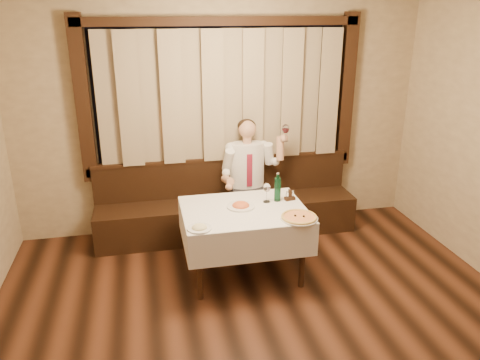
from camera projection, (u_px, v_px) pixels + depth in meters
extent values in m
cube|color=tan|center=(221.00, 119.00, 5.76)|extent=(5.00, 0.01, 2.80)
cube|color=black|center=(221.00, 95.00, 5.64)|extent=(3.00, 0.02, 1.60)
cube|color=orange|center=(164.00, 123.00, 5.59)|extent=(0.50, 0.01, 0.40)
cube|color=black|center=(223.00, 163.00, 5.89)|extent=(3.30, 0.12, 0.10)
cube|color=black|center=(221.00, 21.00, 5.30)|extent=(3.30, 0.12, 0.10)
cube|color=black|center=(83.00, 101.00, 5.29)|extent=(0.16, 0.12, 1.90)
cube|color=black|center=(346.00, 91.00, 5.91)|extent=(0.16, 0.12, 1.90)
cube|color=#877656|center=(223.00, 97.00, 5.54)|extent=(2.90, 0.08, 1.55)
cube|color=black|center=(227.00, 217.00, 5.87)|extent=(3.20, 0.60, 0.45)
cube|color=black|center=(223.00, 177.00, 5.94)|extent=(3.20, 0.12, 0.45)
cube|color=black|center=(223.00, 158.00, 5.85)|extent=(3.20, 0.14, 0.04)
cylinder|color=black|center=(199.00, 267.00, 4.49)|extent=(0.06, 0.06, 0.71)
cylinder|color=black|center=(302.00, 256.00, 4.69)|extent=(0.06, 0.06, 0.71)
cylinder|color=black|center=(191.00, 233.00, 5.17)|extent=(0.06, 0.06, 0.71)
cylinder|color=black|center=(281.00, 224.00, 5.37)|extent=(0.06, 0.06, 0.71)
cube|color=black|center=(244.00, 211.00, 4.80)|extent=(1.20, 0.90, 0.04)
cube|color=silver|center=(244.00, 209.00, 4.79)|extent=(1.26, 0.96, 0.01)
cube|color=silver|center=(255.00, 246.00, 4.41)|extent=(1.26, 0.01, 0.35)
cube|color=silver|center=(235.00, 207.00, 5.29)|extent=(1.26, 0.01, 0.35)
cube|color=silver|center=(183.00, 230.00, 4.73)|extent=(0.01, 0.96, 0.35)
cube|color=silver|center=(302.00, 219.00, 4.97)|extent=(0.01, 0.96, 0.35)
cylinder|color=white|center=(299.00, 218.00, 4.56)|extent=(0.37, 0.37, 0.01)
cylinder|color=#CF5A1F|center=(299.00, 217.00, 4.56)|extent=(0.34, 0.34, 0.01)
torus|color=tan|center=(299.00, 217.00, 4.56)|extent=(0.35, 0.35, 0.03)
sphere|color=black|center=(295.00, 216.00, 4.57)|extent=(0.02, 0.02, 0.02)
sphere|color=black|center=(304.00, 216.00, 4.55)|extent=(0.02, 0.02, 0.02)
cylinder|color=white|center=(241.00, 206.00, 4.83)|extent=(0.29, 0.29, 0.02)
ellipsoid|color=#CB4520|center=(241.00, 202.00, 4.81)|extent=(0.18, 0.18, 0.08)
cylinder|color=white|center=(199.00, 228.00, 4.35)|extent=(0.23, 0.23, 0.01)
ellipsoid|color=beige|center=(199.00, 225.00, 4.34)|extent=(0.14, 0.14, 0.06)
cylinder|color=#104D29|center=(278.00, 190.00, 4.95)|extent=(0.07, 0.07, 0.26)
cylinder|color=#104D29|center=(278.00, 176.00, 4.90)|extent=(0.03, 0.03, 0.06)
cylinder|color=silver|center=(278.00, 173.00, 4.89)|extent=(0.03, 0.03, 0.01)
cylinder|color=white|center=(266.00, 202.00, 4.96)|extent=(0.07, 0.07, 0.01)
cylinder|color=white|center=(267.00, 197.00, 4.94)|extent=(0.01, 0.01, 0.11)
ellipsoid|color=white|center=(267.00, 187.00, 4.90)|extent=(0.08, 0.08, 0.10)
cube|color=black|center=(290.00, 198.00, 5.01)|extent=(0.12, 0.07, 0.04)
cube|color=black|center=(290.00, 193.00, 4.99)|extent=(0.02, 0.06, 0.08)
cylinder|color=white|center=(287.00, 195.00, 4.98)|extent=(0.03, 0.03, 0.06)
cylinder|color=silver|center=(287.00, 192.00, 4.97)|extent=(0.03, 0.03, 0.01)
cylinder|color=white|center=(292.00, 194.00, 5.00)|extent=(0.03, 0.03, 0.06)
cylinder|color=silver|center=(293.00, 191.00, 4.99)|extent=(0.03, 0.03, 0.01)
cube|color=black|center=(250.00, 196.00, 5.71)|extent=(0.41, 0.46, 0.16)
cube|color=black|center=(245.00, 228.00, 5.58)|extent=(0.11, 0.12, 0.45)
cube|color=black|center=(263.00, 226.00, 5.63)|extent=(0.11, 0.12, 0.45)
ellipsoid|color=white|center=(247.00, 165.00, 5.72)|extent=(0.43, 0.26, 0.55)
cube|color=maroon|center=(250.00, 171.00, 5.61)|extent=(0.07, 0.01, 0.41)
cylinder|color=tan|center=(247.00, 140.00, 5.61)|extent=(0.10, 0.10, 0.08)
sphere|color=tan|center=(247.00, 129.00, 5.57)|extent=(0.21, 0.21, 0.21)
ellipsoid|color=black|center=(247.00, 126.00, 5.58)|extent=(0.22, 0.22, 0.16)
sphere|color=white|center=(231.00, 148.00, 5.60)|extent=(0.13, 0.13, 0.13)
sphere|color=white|center=(263.00, 146.00, 5.68)|extent=(0.13, 0.13, 0.13)
sphere|color=tan|center=(229.00, 187.00, 5.32)|extent=(0.09, 0.09, 0.09)
sphere|color=tan|center=(284.00, 138.00, 5.52)|extent=(0.10, 0.10, 0.10)
cylinder|color=white|center=(285.00, 136.00, 5.48)|extent=(0.01, 0.01, 0.11)
ellipsoid|color=white|center=(285.00, 128.00, 5.45)|extent=(0.09, 0.09, 0.11)
ellipsoid|color=#4C070F|center=(285.00, 130.00, 5.45)|extent=(0.07, 0.07, 0.06)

